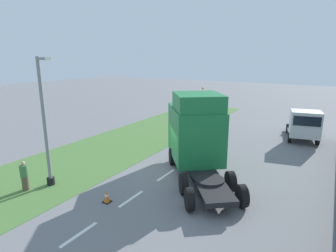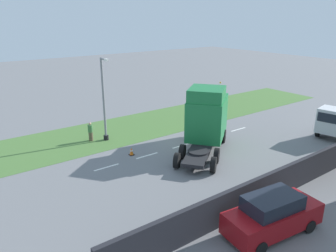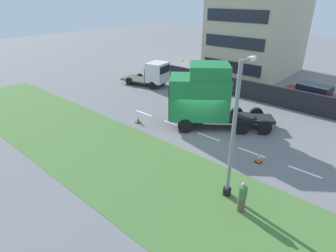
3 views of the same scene
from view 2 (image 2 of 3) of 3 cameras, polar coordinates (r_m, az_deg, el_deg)
ground_plane at (r=25.80m, az=3.63°, el=-3.08°), size 120.00×120.00×0.00m
grass_verge at (r=30.34m, az=-3.64°, el=0.33°), size 7.00×44.00×0.01m
lane_markings at (r=25.38m, az=2.41°, el=-3.43°), size 0.16×14.60×0.00m
boundary_wall at (r=20.05m, az=20.57°, el=-8.33°), size 0.25×24.00×1.72m
lorry_cab at (r=24.63m, az=6.74°, el=1.53°), size 6.47×7.24×4.77m
flatbed_truck at (r=29.72m, az=26.97°, el=0.59°), size 3.04×5.38×2.57m
parked_car at (r=16.17m, az=17.75°, el=-14.48°), size 2.40×4.91×1.95m
lamp_post at (r=26.00m, az=-11.03°, el=3.65°), size 1.32×0.40×6.60m
pedestrian at (r=26.80m, az=-13.34°, el=-1.01°), size 0.39×0.39×1.54m
traffic_cone_lead at (r=29.80m, az=8.52°, el=0.36°), size 0.36×0.36×0.58m
traffic_cone_trailing at (r=23.77m, az=-6.38°, el=-4.40°), size 0.36×0.36×0.58m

